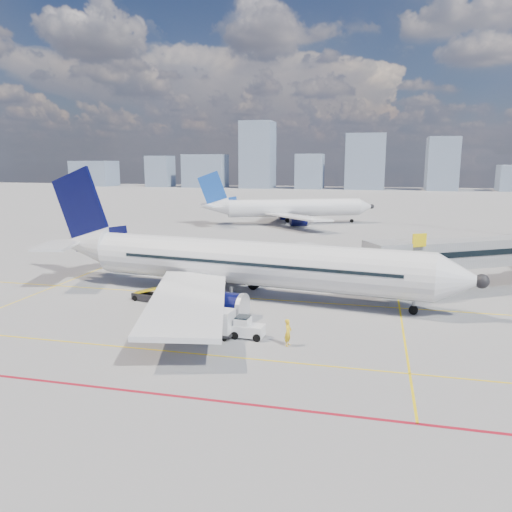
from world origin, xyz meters
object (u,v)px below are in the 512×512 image
at_px(second_aircraft, 287,208).
at_px(baggage_tug, 247,328).
at_px(main_aircraft, 235,262).
at_px(cargo_dolly, 210,321).
at_px(belt_loader, 152,296).
at_px(ramp_worker, 288,332).

distance_m(second_aircraft, baggage_tug, 65.62).
xyz_separation_m(main_aircraft, second_aircraft, (-4.46, 54.17, 0.01)).
bearing_deg(baggage_tug, cargo_dolly, -171.32).
bearing_deg(cargo_dolly, belt_loader, 143.44).
relative_size(main_aircraft, baggage_tug, 18.15).
height_order(belt_loader, ramp_worker, belt_loader).
bearing_deg(second_aircraft, main_aircraft, -107.79).
xyz_separation_m(main_aircraft, baggage_tug, (3.91, -10.87, -2.46)).
height_order(main_aircraft, cargo_dolly, main_aircraft).
distance_m(second_aircraft, cargo_dolly, 65.55).
bearing_deg(main_aircraft, belt_loader, -143.69).
relative_size(second_aircraft, cargo_dolly, 8.86).
height_order(main_aircraft, ramp_worker, main_aircraft).
xyz_separation_m(baggage_tug, cargo_dolly, (-2.72, -0.23, 0.36)).
distance_m(second_aircraft, belt_loader, 57.97).
distance_m(main_aircraft, cargo_dolly, 11.35).
height_order(main_aircraft, belt_loader, main_aircraft).
bearing_deg(second_aircraft, ramp_worker, -102.55).
relative_size(belt_loader, ramp_worker, 2.75).
bearing_deg(cargo_dolly, second_aircraft, 101.11).
distance_m(main_aircraft, second_aircraft, 54.36).
height_order(second_aircraft, cargo_dolly, second_aircraft).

